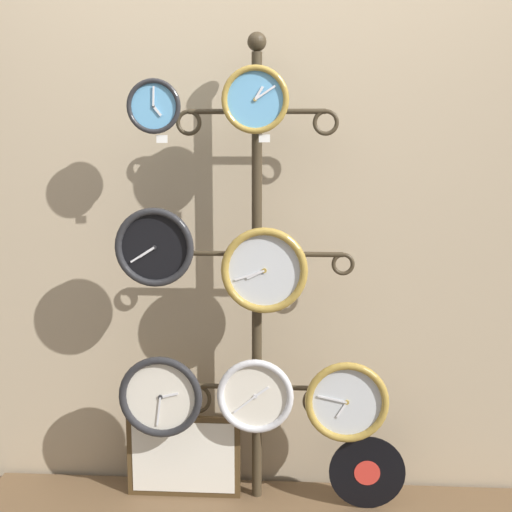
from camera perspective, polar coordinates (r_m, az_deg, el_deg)
The scene contains 14 objects.
shop_wall at distance 2.84m, azimuth 0.27°, elevation 7.64°, with size 4.40×0.04×2.80m.
low_shelf at distance 3.01m, azimuth -0.01°, elevation -19.60°, with size 2.20×0.36×0.06m.
display_stand at distance 2.81m, azimuth 0.07°, elevation -7.88°, with size 0.75×0.36×1.87m.
clock_top_left at distance 2.63m, azimuth -8.17°, elevation 11.77°, with size 0.20×0.04×0.20m.
clock_top_center at distance 2.60m, azimuth -0.06°, elevation 12.41°, with size 0.24×0.04×0.24m.
clock_middle_left at distance 2.65m, azimuth -8.12°, elevation 0.70°, with size 0.30×0.04×0.30m.
clock_middle_center at distance 2.65m, azimuth 0.68°, elevation -1.16°, with size 0.32×0.04×0.32m.
clock_bottom_left at distance 2.81m, azimuth -7.63°, elevation -11.09°, with size 0.32×0.04×0.32m.
clock_bottom_center at distance 2.78m, azimuth -0.07°, elevation -11.12°, with size 0.30×0.04×0.30m.
clock_bottom_right at distance 2.76m, azimuth 7.28°, elevation -11.50°, with size 0.32×0.04×0.32m.
vinyl_record at distance 2.92m, azimuth 8.88°, elevation -16.74°, with size 0.30×0.01×0.30m.
picture_frame at distance 2.98m, azimuth -5.82°, elevation -15.67°, with size 0.46×0.02×0.34m.
price_tag_upper at distance 2.62m, azimuth -7.54°, elevation 9.27°, with size 0.04×0.00×0.03m.
price_tag_mid at distance 2.59m, azimuth 0.68°, elevation 9.39°, with size 0.04×0.00×0.03m.
Camera 1 is at (0.17, -2.27, 1.50)m, focal length 50.00 mm.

